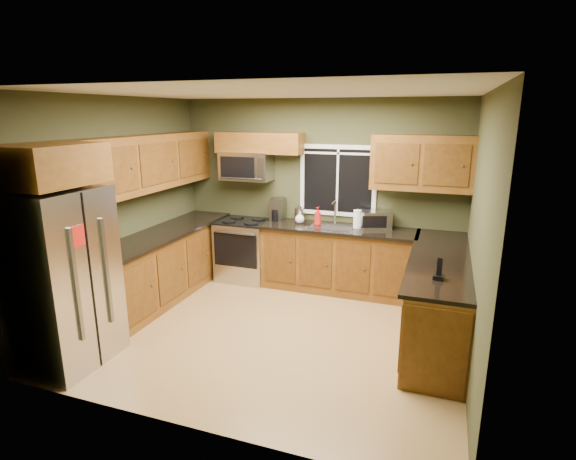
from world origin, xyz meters
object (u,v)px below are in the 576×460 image
Objects in this scene: range at (245,250)px; coffee_maker at (277,210)px; cordless_phone at (439,273)px; refrigerator at (63,279)px; toaster_oven at (376,220)px; kettle at (299,214)px; soap_bottle_a at (318,216)px; microwave at (246,166)px; soap_bottle_c at (300,217)px; soap_bottle_b at (363,219)px; paper_towel_roll at (357,219)px.

range is 0.80m from coffee_maker.
cordless_phone is at bearing -30.28° from range.
refrigerator is 3.88× the size of toaster_oven.
range is at bearing -167.53° from kettle.
soap_bottle_a is (1.14, 0.03, 0.60)m from range.
coffee_maker is (0.48, 0.02, -0.64)m from microwave.
toaster_oven is at bearing 0.32° from microwave.
soap_bottle_c is (1.55, 2.84, 0.13)m from refrigerator.
microwave is 1.11m from soap_bottle_c.
soap_bottle_c is at bearing -4.63° from microwave.
microwave reaches higher than range.
range is at bearing -172.50° from soap_bottle_b.
microwave is 1.32m from soap_bottle_a.
refrigerator is 3.16m from coffee_maker.
paper_towel_roll reaches higher than cordless_phone.
range is 1.80m from paper_towel_roll.
cordless_phone is (2.83, -1.79, -0.72)m from microwave.
toaster_oven is at bearing 4.31° from range.
range is 1.27m from microwave.
soap_bottle_a is (1.83, 2.80, 0.17)m from refrigerator.
soap_bottle_b is at bearing 10.45° from soap_bottle_c.
cordless_phone is (0.88, -1.80, -0.06)m from toaster_oven.
cordless_phone reaches higher than soap_bottle_c.
range is at bearing -175.69° from toaster_oven.
refrigerator is at bearing -132.14° from toaster_oven.
refrigerator is 3.87m from soap_bottle_b.
refrigerator is 2.37× the size of microwave.
soap_bottle_b is 2.17m from cordless_phone.
refrigerator is 3.32m from kettle.
coffee_maker is 1.61× the size of soap_bottle_b.
soap_bottle_a reaches higher than soap_bottle_c.
soap_bottle_c is at bearing -13.47° from coffee_maker.
range is at bearing -161.82° from coffee_maker.
refrigerator is at bearing -103.97° from range.
microwave is 0.80m from coffee_maker.
toaster_oven reaches higher than soap_bottle_c.
kettle is 0.89m from paper_towel_roll.
paper_towel_roll is at bearing -7.12° from kettle.
refrigerator reaches higher than toaster_oven.
kettle is at bearing -176.94° from soap_bottle_b.
microwave is 3.07× the size of kettle.
paper_towel_roll is at bearing 49.93° from refrigerator.
soap_bottle_b is (0.93, 0.05, -0.01)m from kettle.
cordless_phone is (1.13, -1.72, -0.06)m from paper_towel_roll.
kettle is at bearing 172.88° from paper_towel_roll.
microwave is at bearing -179.68° from toaster_oven.
cordless_phone is at bearing -63.94° from toaster_oven.
kettle is at bearing 3.87° from coffee_maker.
microwave reaches higher than cordless_phone.
microwave is 1.88m from soap_bottle_b.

